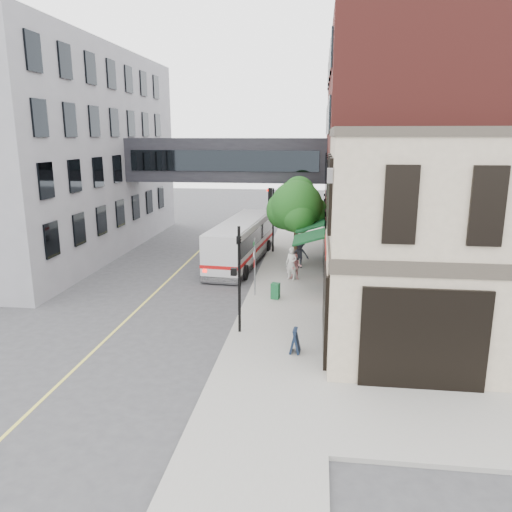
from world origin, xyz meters
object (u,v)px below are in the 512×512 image
(pedestrian_b, at_px, (296,267))
(sandwich_board, at_px, (295,341))
(bus, at_px, (241,240))
(newspaper_box, at_px, (275,291))
(pedestrian_c, at_px, (300,254))
(pedestrian_a, at_px, (291,264))

(pedestrian_b, height_order, sandwich_board, pedestrian_b)
(pedestrian_b, bearing_deg, bus, 140.51)
(pedestrian_b, relative_size, newspaper_box, 1.85)
(bus, relative_size, pedestrian_b, 7.01)
(pedestrian_c, bearing_deg, newspaper_box, -111.08)
(pedestrian_a, distance_m, pedestrian_b, 0.31)
(pedestrian_a, xyz_separation_m, pedestrian_c, (0.37, 2.66, -0.08))
(pedestrian_a, height_order, newspaper_box, pedestrian_a)
(sandwich_board, bearing_deg, pedestrian_c, 95.59)
(pedestrian_b, xyz_separation_m, sandwich_board, (0.47, -9.90, -0.27))
(pedestrian_a, xyz_separation_m, sandwich_board, (0.72, -9.87, -0.46))
(bus, height_order, pedestrian_b, bus)
(pedestrian_a, relative_size, sandwich_board, 1.96)
(bus, distance_m, sandwich_board, 14.43)
(newspaper_box, bearing_deg, sandwich_board, -64.59)
(pedestrian_b, height_order, newspaper_box, pedestrian_b)
(pedestrian_a, distance_m, newspaper_box, 3.65)
(pedestrian_c, bearing_deg, pedestrian_a, -110.22)
(bus, distance_m, newspaper_box, 8.07)
(pedestrian_c, xyz_separation_m, newspaper_box, (-0.96, -6.22, -0.45))
(bus, bearing_deg, sandwich_board, -73.00)
(pedestrian_b, xyz_separation_m, newspaper_box, (-0.83, -3.59, -0.34))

